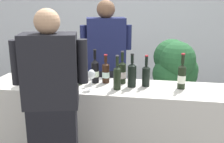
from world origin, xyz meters
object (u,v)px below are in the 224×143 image
at_px(wine_bottle_1, 61,67).
at_px(wine_glass, 92,75).
at_px(wine_bottle_0, 62,71).
at_px(wine_bottle_9, 182,76).
at_px(potted_shrub, 175,72).
at_px(ice_bucket, 32,73).
at_px(wine_bottle_5, 132,74).
at_px(person_server, 106,74).
at_px(wine_bottle_8, 95,71).
at_px(wine_bottle_2, 106,72).
at_px(wine_bottle_7, 117,77).
at_px(wine_bottle_4, 146,75).
at_px(wine_bottle_3, 78,73).
at_px(wine_bottle_6, 122,72).
at_px(person_guest, 53,119).

height_order(wine_bottle_1, wine_glass, wine_bottle_1).
distance_m(wine_bottle_0, wine_bottle_9, 1.18).
height_order(wine_bottle_0, potted_shrub, potted_shrub).
relative_size(wine_bottle_9, ice_bucket, 1.53).
height_order(wine_bottle_5, wine_bottle_9, wine_bottle_9).
height_order(wine_glass, person_server, person_server).
relative_size(wine_bottle_8, potted_shrub, 0.28).
relative_size(wine_bottle_2, wine_bottle_7, 0.89).
xyz_separation_m(wine_bottle_9, wine_glass, (-0.84, -0.16, 0.01)).
distance_m(wine_bottle_0, wine_bottle_4, 0.84).
xyz_separation_m(wine_bottle_3, wine_bottle_6, (0.43, 0.12, 0.00)).
height_order(wine_bottle_8, ice_bucket, wine_bottle_8).
bearing_deg(wine_bottle_3, wine_bottle_7, -11.20).
distance_m(wine_bottle_1, wine_glass, 0.49).
height_order(wine_bottle_5, ice_bucket, wine_bottle_5).
height_order(wine_bottle_4, potted_shrub, potted_shrub).
height_order(wine_bottle_0, person_guest, person_guest).
relative_size(wine_bottle_2, person_guest, 0.18).
xyz_separation_m(wine_bottle_5, wine_bottle_6, (-0.11, 0.10, -0.01)).
relative_size(wine_bottle_2, wine_bottle_6, 0.89).
bearing_deg(wine_bottle_2, potted_shrub, 46.77).
distance_m(ice_bucket, person_server, 0.96).
bearing_deg(potted_shrub, wine_bottle_3, -138.05).
height_order(wine_bottle_3, wine_bottle_4, wine_bottle_3).
xyz_separation_m(wine_bottle_1, potted_shrub, (1.24, 0.73, -0.20)).
height_order(wine_bottle_5, wine_bottle_7, wine_bottle_7).
height_order(wine_bottle_4, wine_glass, wine_bottle_4).
bearing_deg(wine_bottle_0, wine_bottle_6, 10.48).
distance_m(wine_bottle_5, wine_glass, 0.39).
relative_size(wine_bottle_9, wine_glass, 1.79).
height_order(wine_bottle_1, wine_bottle_3, wine_bottle_1).
distance_m(wine_bottle_9, wine_glass, 0.86).
xyz_separation_m(wine_bottle_0, wine_bottle_8, (0.32, 0.09, -0.00)).
bearing_deg(wine_bottle_8, person_guest, -103.87).
bearing_deg(wine_bottle_4, wine_bottle_1, 173.56).
height_order(wine_bottle_2, wine_bottle_3, wine_bottle_3).
height_order(wine_bottle_3, wine_bottle_5, wine_bottle_5).
height_order(wine_bottle_1, ice_bucket, wine_bottle_1).
bearing_deg(wine_bottle_6, wine_bottle_4, -12.36).
height_order(wine_bottle_8, wine_glass, wine_bottle_8).
xyz_separation_m(wine_bottle_0, wine_bottle_6, (0.60, 0.11, -0.01)).
height_order(wine_bottle_6, potted_shrub, potted_shrub).
height_order(wine_bottle_4, wine_bottle_9, wine_bottle_9).
xyz_separation_m(wine_bottle_0, wine_bottle_2, (0.43, 0.10, -0.02)).
relative_size(wine_bottle_1, wine_bottle_9, 1.05).
height_order(person_server, person_guest, person_server).
distance_m(wine_bottle_5, wine_bottle_8, 0.39).
bearing_deg(wine_bottle_8, wine_bottle_3, -148.11).
bearing_deg(wine_bottle_2, wine_bottle_7, -52.57).
relative_size(wine_bottle_2, potted_shrub, 0.23).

